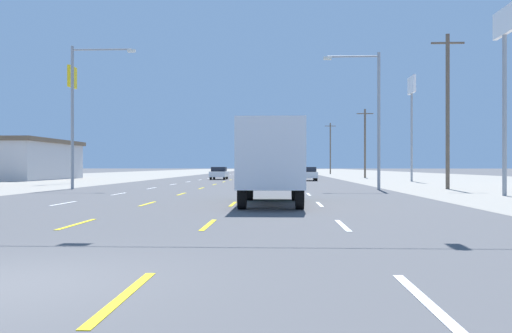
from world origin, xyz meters
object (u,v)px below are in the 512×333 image
sedan_far_right_midfar (298,171)px  streetlight_left_row_0 (79,106)px  streetlight_right_row_0 (373,110)px  sedan_inner_right_far (276,170)px  box_truck_inner_right_nearest (271,159)px  pole_sign_right_row_0 (505,53)px  sedan_inner_left_mid (219,173)px  sedan_far_right_near (308,174)px  pole_sign_right_row_1 (412,100)px  suv_far_right_farther (291,168)px  pole_sign_left_row_1 (72,98)px

sedan_far_right_midfar → streetlight_left_row_0: (-16.90, -61.40, 4.83)m
streetlight_right_row_0 → sedan_inner_right_far: bearing=94.6°
sedan_far_right_midfar → box_truck_inner_right_nearest: bearing=-93.0°
sedan_far_right_midfar → pole_sign_right_row_0: bearing=-83.2°
box_truck_inner_right_nearest → sedan_inner_left_mid: box_truck_inner_right_nearest is taller
sedan_far_right_near → pole_sign_right_row_1: size_ratio=0.42×
pole_sign_right_row_0 → streetlight_right_row_0: (-5.59, 6.63, -2.27)m
sedan_far_right_midfar → streetlight_right_row_0: size_ratio=0.50×
pole_sign_right_row_1 → streetlight_left_row_0: bearing=-144.2°
box_truck_inner_right_nearest → sedan_far_right_near: (3.49, 35.13, -1.08)m
suv_far_right_farther → streetlight_left_row_0: streetlight_left_row_0 is taller
streetlight_right_row_0 → pole_sign_right_row_1: bearing=69.1°
pole_sign_right_row_0 → sedan_far_right_near: bearing=106.8°
sedan_inner_left_mid → pole_sign_left_row_1: size_ratio=0.43×
suv_far_right_farther → pole_sign_left_row_1: (-21.62, -81.29, 6.67)m
suv_far_right_farther → pole_sign_left_row_1: pole_sign_left_row_1 is taller
pole_sign_right_row_0 → pole_sign_right_row_1: 26.07m
sedan_far_right_midfar → sedan_inner_left_mid: bearing=-106.6°
sedan_far_right_midfar → pole_sign_left_row_1: bearing=-114.0°
box_truck_inner_right_nearest → pole_sign_left_row_1: pole_sign_left_row_1 is taller
box_truck_inner_right_nearest → suv_far_right_farther: bearing=88.1°
pole_sign_right_row_0 → streetlight_left_row_0: 25.99m
suv_far_right_farther → pole_sign_right_row_1: bearing=-81.9°
box_truck_inner_right_nearest → sedan_inner_right_far: (-0.06, 95.41, -1.08)m
pole_sign_right_row_0 → sedan_inner_left_mid: bearing=119.6°
sedan_inner_right_far → suv_far_right_farther: 11.59m
box_truck_inner_right_nearest → sedan_inner_left_mid: size_ratio=1.60×
sedan_far_right_near → pole_sign_right_row_0: bearing=-73.2°
sedan_inner_left_mid → suv_far_right_farther: suv_far_right_farther is taller
box_truck_inner_right_nearest → pole_sign_right_row_0: size_ratio=0.74×
box_truck_inner_right_nearest → pole_sign_right_row_1: pole_sign_right_row_1 is taller
sedan_far_right_near → sedan_inner_left_mid: size_ratio=1.00×
sedan_inner_right_far → suv_far_right_farther: bearing=72.4°
box_truck_inner_right_nearest → pole_sign_right_row_1: size_ratio=0.67×
sedan_inner_right_far → pole_sign_right_row_1: size_ratio=0.42×
sedan_inner_right_far → pole_sign_right_row_1: 64.57m
pole_sign_right_row_0 → streetlight_left_row_0: size_ratio=1.02×
sedan_far_right_near → sedan_far_right_midfar: same height
sedan_inner_left_mid → sedan_far_right_midfar: bearing=73.4°
box_truck_inner_right_nearest → sedan_far_right_midfar: box_truck_inner_right_nearest is taller
sedan_far_right_midfar → pole_sign_right_row_1: pole_sign_right_row_1 is taller
streetlight_left_row_0 → sedan_far_right_midfar: bearing=74.6°
box_truck_inner_right_nearest → streetlight_left_row_0: streetlight_left_row_0 is taller
streetlight_left_row_0 → box_truck_inner_right_nearest: bearing=-45.9°
sedan_far_right_midfar → pole_sign_right_row_1: bearing=-76.7°
sedan_inner_left_mid → sedan_inner_right_far: size_ratio=1.00×
sedan_inner_right_far → suv_far_right_farther: (3.50, 11.05, 0.27)m
pole_sign_right_row_1 → streetlight_right_row_0: pole_sign_right_row_1 is taller
box_truck_inner_right_nearest → streetlight_right_row_0: streetlight_right_row_0 is taller
sedan_far_right_midfar → suv_far_right_farther: (-0.45, 31.62, 0.27)m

